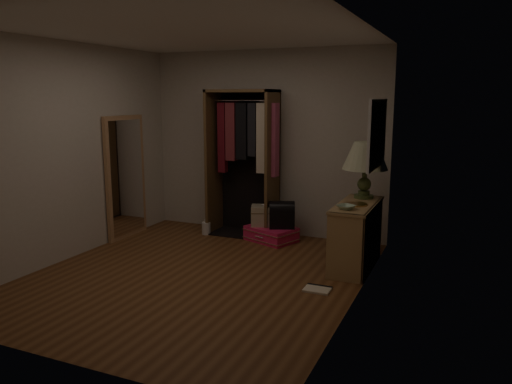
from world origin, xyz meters
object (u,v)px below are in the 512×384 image
Objects in this scene: console_bookshelf at (356,233)px; black_bag at (282,214)px; floor_mirror at (126,177)px; train_case at (266,215)px; white_jug at (206,228)px; table_lamp at (365,157)px; pink_suitcase at (271,234)px; open_wardrobe at (246,150)px.

console_bookshelf is 2.81× the size of black_bag.
floor_mirror reaches higher than black_bag.
train_case is 0.25m from black_bag.
white_jug is at bearing 161.26° from black_bag.
black_bag is (2.10, 0.60, -0.46)m from floor_mirror.
black_bag is 0.59× the size of table_lamp.
table_lamp is at bearing 11.12° from pink_suitcase.
console_bookshelf is at bearing -91.03° from table_lamp.
train_case is 2.21× the size of white_jug.
floor_mirror is at bearing 177.86° from train_case.
train_case is at bearing -20.58° from open_wardrobe.
black_bag is at bearing 16.05° from floor_mirror.
open_wardrobe is 4.26× the size of train_case.
black_bag is (0.15, 0.02, 0.29)m from pink_suitcase.
console_bookshelf is at bearing -22.71° from open_wardrobe.
white_jug is at bearing -155.52° from pink_suitcase.
floor_mirror is 1.34m from white_jug.
train_case is at bearing 168.71° from table_lamp.
train_case is 0.71× the size of table_lamp.
black_bag is at bearing 167.94° from table_lamp.
black_bag is 1.17m from white_jug.
console_bookshelf is 2.06m from open_wardrobe.
table_lamp is (1.14, -0.24, 0.86)m from black_bag.
open_wardrobe is 1.27m from white_jug.
pink_suitcase is (0.45, -0.18, -1.12)m from open_wardrobe.
open_wardrobe is at bearing 27.15° from floor_mirror.
floor_mirror is 3.29m from table_lamp.
floor_mirror is 2.51× the size of table_lamp.
black_bag is at bearing 28.49° from pink_suitcase.
table_lamp reaches higher than black_bag.
train_case is (1.85, 0.64, -0.51)m from floor_mirror.
pink_suitcase is at bearing 157.09° from console_bookshelf.
black_bag is 1.83× the size of white_jug.
table_lamp is (3.24, 0.36, 0.40)m from floor_mirror.
console_bookshelf is 1.51m from train_case.
table_lamp is 2.55m from white_jug.
white_jug is (-2.27, 0.48, -0.30)m from console_bookshelf.
console_bookshelf reaches higher than pink_suitcase.
train_case is at bearing 173.69° from pink_suitcase.
floor_mirror is 4.27× the size of black_bag.
white_jug is at bearing 28.46° from floor_mirror.
pink_suitcase is 0.99m from white_jug.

